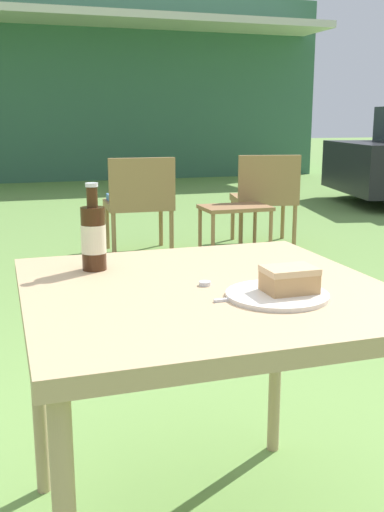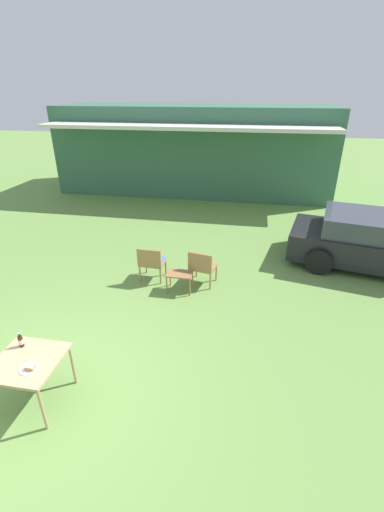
% 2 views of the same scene
% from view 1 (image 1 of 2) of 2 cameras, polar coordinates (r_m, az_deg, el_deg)
% --- Properties ---
extents(cabin_building, '(10.62, 4.64, 3.30)m').
position_cam_1_polar(cabin_building, '(12.64, -15.09, 15.07)').
color(cabin_building, '#38664C').
rests_on(cabin_building, ground_plane).
extents(wicker_chair_cushioned, '(0.55, 0.48, 0.80)m').
position_cam_1_polar(wicker_chair_cushioned, '(4.96, -5.06, 5.51)').
color(wicker_chair_cushioned, '#9E7547').
rests_on(wicker_chair_cushioned, ground_plane).
extents(wicker_chair_plain, '(0.61, 0.56, 0.80)m').
position_cam_1_polar(wicker_chair_plain, '(5.30, 7.00, 5.98)').
color(wicker_chair_plain, '#9E7547').
rests_on(wicker_chair_plain, ground_plane).
extents(garden_side_table, '(0.54, 0.36, 0.42)m').
position_cam_1_polar(garden_side_table, '(4.84, 4.13, 4.15)').
color(garden_side_table, '#996B42').
rests_on(garden_side_table, ground_plane).
extents(patio_table, '(0.84, 0.85, 0.72)m').
position_cam_1_polar(patio_table, '(1.44, 1.23, -5.41)').
color(patio_table, tan).
rests_on(patio_table, ground_plane).
extents(cake_on_plate, '(0.23, 0.23, 0.07)m').
position_cam_1_polar(cake_on_plate, '(1.34, 8.68, -2.93)').
color(cake_on_plate, silver).
rests_on(cake_on_plate, patio_table).
extents(cola_bottle_near, '(0.06, 0.06, 0.23)m').
position_cam_1_polar(cola_bottle_near, '(1.57, -9.36, 1.85)').
color(cola_bottle_near, '#381E0F').
rests_on(cola_bottle_near, patio_table).
extents(fork, '(0.19, 0.02, 0.01)m').
position_cam_1_polar(fork, '(1.33, 6.03, -3.86)').
color(fork, silver).
rests_on(fork, patio_table).
extents(loose_bottle_cap, '(0.03, 0.03, 0.01)m').
position_cam_1_polar(loose_bottle_cap, '(1.42, 1.13, -2.61)').
color(loose_bottle_cap, silver).
rests_on(loose_bottle_cap, patio_table).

